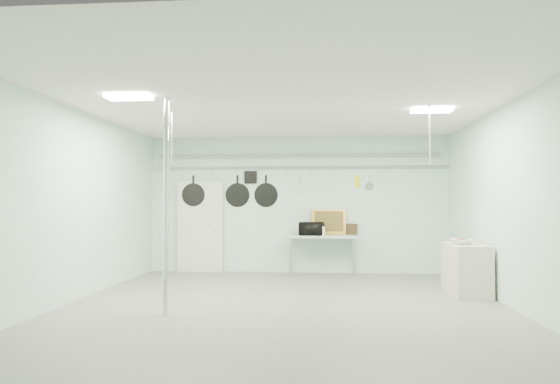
# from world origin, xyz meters

# --- Properties ---
(floor) EXTENTS (8.00, 8.00, 0.00)m
(floor) POSITION_xyz_m (0.00, 0.00, 0.00)
(floor) COLOR gray
(floor) RESTS_ON ground
(ceiling) EXTENTS (7.00, 8.00, 0.02)m
(ceiling) POSITION_xyz_m (0.00, 0.00, 3.19)
(ceiling) COLOR silver
(ceiling) RESTS_ON back_wall
(back_wall) EXTENTS (7.00, 0.02, 3.20)m
(back_wall) POSITION_xyz_m (0.00, 3.99, 1.60)
(back_wall) COLOR silver
(back_wall) RESTS_ON floor
(right_wall) EXTENTS (0.02, 8.00, 3.20)m
(right_wall) POSITION_xyz_m (3.49, 0.00, 1.60)
(right_wall) COLOR silver
(right_wall) RESTS_ON floor
(door) EXTENTS (1.10, 0.10, 2.20)m
(door) POSITION_xyz_m (-2.30, 3.94, 1.05)
(door) COLOR silver
(door) RESTS_ON floor
(wall_vent) EXTENTS (0.30, 0.04, 0.30)m
(wall_vent) POSITION_xyz_m (-1.10, 3.97, 2.25)
(wall_vent) COLOR black
(wall_vent) RESTS_ON back_wall
(conduit_pipe) EXTENTS (6.60, 0.07, 0.07)m
(conduit_pipe) POSITION_xyz_m (0.00, 3.90, 2.75)
(conduit_pipe) COLOR gray
(conduit_pipe) RESTS_ON back_wall
(chrome_pole) EXTENTS (0.08, 0.08, 3.20)m
(chrome_pole) POSITION_xyz_m (-1.70, -0.60, 1.60)
(chrome_pole) COLOR silver
(chrome_pole) RESTS_ON floor
(prep_table) EXTENTS (1.60, 0.70, 0.91)m
(prep_table) POSITION_xyz_m (0.60, 3.60, 0.83)
(prep_table) COLOR #A3C0AF
(prep_table) RESTS_ON floor
(side_cabinet) EXTENTS (0.60, 1.20, 0.90)m
(side_cabinet) POSITION_xyz_m (3.15, 1.40, 0.45)
(side_cabinet) COLOR beige
(side_cabinet) RESTS_ON floor
(pot_rack) EXTENTS (4.80, 0.06, 1.00)m
(pot_rack) POSITION_xyz_m (0.20, 0.30, 2.23)
(pot_rack) COLOR #B7B7BC
(pot_rack) RESTS_ON ceiling
(light_panel_left) EXTENTS (0.65, 0.30, 0.05)m
(light_panel_left) POSITION_xyz_m (-2.20, -0.80, 3.16)
(light_panel_left) COLOR white
(light_panel_left) RESTS_ON ceiling
(light_panel_right) EXTENTS (0.65, 0.30, 0.05)m
(light_panel_right) POSITION_xyz_m (2.40, 0.60, 3.16)
(light_panel_right) COLOR white
(light_panel_right) RESTS_ON ceiling
(microwave) EXTENTS (0.58, 0.43, 0.30)m
(microwave) POSITION_xyz_m (0.36, 3.53, 1.05)
(microwave) COLOR black
(microwave) RESTS_ON prep_table
(coffee_canister) EXTENTS (0.14, 0.14, 0.21)m
(coffee_canister) POSITION_xyz_m (0.59, 3.43, 1.01)
(coffee_canister) COLOR white
(coffee_canister) RESTS_ON prep_table
(painting_large) EXTENTS (0.78, 0.14, 0.58)m
(painting_large) POSITION_xyz_m (0.75, 3.90, 1.20)
(painting_large) COLOR gold
(painting_large) RESTS_ON prep_table
(painting_small) EXTENTS (0.31, 0.11, 0.25)m
(painting_small) POSITION_xyz_m (1.26, 3.90, 1.03)
(painting_small) COLOR #312311
(painting_small) RESTS_ON prep_table
(fruit_bowl) EXTENTS (0.46, 0.46, 0.10)m
(fruit_bowl) POSITION_xyz_m (3.05, 1.26, 0.95)
(fruit_bowl) COLOR silver
(fruit_bowl) RESTS_ON side_cabinet
(skillet_left) EXTENTS (0.36, 0.23, 0.51)m
(skillet_left) POSITION_xyz_m (-1.53, 0.30, 1.83)
(skillet_left) COLOR black
(skillet_left) RESTS_ON pot_rack
(skillet_mid) EXTENTS (0.39, 0.09, 0.53)m
(skillet_mid) POSITION_xyz_m (-0.79, 0.30, 1.82)
(skillet_mid) COLOR black
(skillet_mid) RESTS_ON pot_rack
(skillet_right) EXTENTS (0.40, 0.11, 0.53)m
(skillet_right) POSITION_xyz_m (-0.32, 0.30, 1.82)
(skillet_right) COLOR black
(skillet_right) RESTS_ON pot_rack
(whisk) EXTENTS (0.20, 0.20, 0.33)m
(whisk) POSITION_xyz_m (0.23, 0.30, 1.92)
(whisk) COLOR silver
(whisk) RESTS_ON pot_rack
(grater) EXTENTS (0.09, 0.05, 0.22)m
(grater) POSITION_xyz_m (1.15, 0.30, 1.97)
(grater) COLOR yellow
(grater) RESTS_ON pot_rack
(saucepan) EXTENTS (0.16, 0.12, 0.26)m
(saucepan) POSITION_xyz_m (1.34, 0.30, 1.95)
(saucepan) COLOR #B3B2B7
(saucepan) RESTS_ON pot_rack
(fruit_cluster) EXTENTS (0.24, 0.24, 0.09)m
(fruit_cluster) POSITION_xyz_m (3.05, 1.26, 0.99)
(fruit_cluster) COLOR #A0110E
(fruit_cluster) RESTS_ON fruit_bowl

